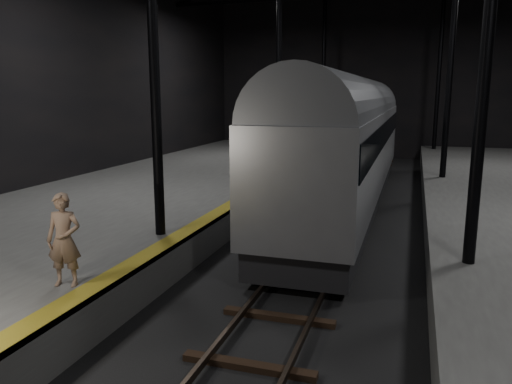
% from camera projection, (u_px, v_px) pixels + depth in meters
% --- Properties ---
extents(ground, '(44.00, 44.00, 0.00)m').
position_uv_depth(ground, '(327.00, 241.00, 16.09)').
color(ground, black).
rests_on(ground, ground).
extents(platform_left, '(9.00, 43.80, 1.00)m').
position_uv_depth(platform_left, '(123.00, 210.00, 18.21)').
color(platform_left, '#4C4C4A').
rests_on(platform_left, ground).
extents(tactile_strip, '(0.50, 43.80, 0.01)m').
position_uv_depth(tactile_strip, '(232.00, 204.00, 16.86)').
color(tactile_strip, olive).
rests_on(tactile_strip, platform_left).
extents(track, '(2.40, 43.00, 0.24)m').
position_uv_depth(track, '(327.00, 239.00, 16.08)').
color(track, '#3F3328').
rests_on(track, ground).
extents(train, '(2.94, 19.64, 5.25)m').
position_uv_depth(train, '(349.00, 138.00, 19.98)').
color(train, '#9B9DA3').
rests_on(train, ground).
extents(woman, '(0.75, 0.59, 1.83)m').
position_uv_depth(woman, '(64.00, 240.00, 9.56)').
color(woman, '#8B6C55').
rests_on(woman, platform_left).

